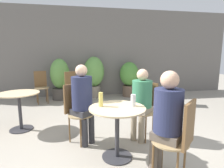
{
  "coord_description": "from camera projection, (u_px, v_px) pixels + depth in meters",
  "views": [
    {
      "loc": [
        -0.53,
        -2.02,
        1.4
      ],
      "look_at": [
        -0.07,
        0.58,
        0.97
      ],
      "focal_mm": 28.0,
      "sensor_mm": 36.0,
      "label": 1
    }
  ],
  "objects": [
    {
      "name": "seated_person_2",
      "position": [
        83.0,
        97.0,
        2.72
      ],
      "size": [
        0.41,
        0.41,
        1.26
      ],
      "rotation": [
        0.0,
        0.0,
        0.73
      ],
      "color": "#2D2D33",
      "rests_on": "ground_plane"
    },
    {
      "name": "cafe_table_far",
      "position": [
        19.0,
        102.0,
        3.25
      ],
      "size": [
        0.73,
        0.73,
        0.72
      ],
      "color": "#2D2D33",
      "rests_on": "ground_plane"
    },
    {
      "name": "seated_person_0",
      "position": [
        167.0,
        116.0,
        1.91
      ],
      "size": [
        0.4,
        0.4,
        1.24
      ],
      "rotation": [
        0.0,
        0.0,
        3.88
      ],
      "color": "brown",
      "rests_on": "ground_plane"
    },
    {
      "name": "beer_glass_1",
      "position": [
        101.0,
        99.0,
        2.35
      ],
      "size": [
        0.06,
        0.06,
        0.19
      ],
      "color": "#DBC65B",
      "rests_on": "cafe_table_near"
    },
    {
      "name": "ground_plane",
      "position": [
        125.0,
        164.0,
        2.28
      ],
      "size": [
        20.0,
        20.0,
        0.0
      ],
      "primitive_type": "plane",
      "color": "gray"
    },
    {
      "name": "seated_person_1",
      "position": [
        141.0,
        98.0,
        2.84
      ],
      "size": [
        0.41,
        0.41,
        1.19
      ],
      "rotation": [
        0.0,
        0.0,
        -0.84
      ],
      "color": "gray",
      "rests_on": "ground_plane"
    },
    {
      "name": "beer_glass_0",
      "position": [
        133.0,
        100.0,
        2.37
      ],
      "size": [
        0.07,
        0.07,
        0.16
      ],
      "color": "silver",
      "rests_on": "cafe_table_near"
    },
    {
      "name": "potted_plant_1",
      "position": [
        94.0,
        74.0,
        5.86
      ],
      "size": [
        0.68,
        0.68,
        1.36
      ],
      "color": "slate",
      "rests_on": "ground_plane"
    },
    {
      "name": "bistro_chair_0",
      "position": [
        180.0,
        135.0,
        1.85
      ],
      "size": [
        0.47,
        0.47,
        0.94
      ],
      "rotation": [
        0.0,
        0.0,
        -2.41
      ],
      "color": "#997F56",
      "rests_on": "ground_plane"
    },
    {
      "name": "potted_plant_0",
      "position": [
        60.0,
        78.0,
        5.56
      ],
      "size": [
        0.59,
        0.59,
        1.3
      ],
      "color": "#47423D",
      "rests_on": "ground_plane"
    },
    {
      "name": "bistro_chair_4",
      "position": [
        41.0,
        84.0,
        5.17
      ],
      "size": [
        0.43,
        0.45,
        0.94
      ],
      "rotation": [
        0.0,
        0.0,
        0.34
      ],
      "color": "#997F56",
      "rests_on": "ground_plane"
    },
    {
      "name": "bistro_chair_1",
      "position": [
        145.0,
        105.0,
        2.98
      ],
      "size": [
        0.47,
        0.47,
        0.94
      ],
      "rotation": [
        0.0,
        0.0,
        -0.84
      ],
      "color": "#997F56",
      "rests_on": "ground_plane"
    },
    {
      "name": "bistro_chair_2",
      "position": [
        77.0,
        107.0,
        2.84
      ],
      "size": [
        0.47,
        0.47,
        0.94
      ],
      "rotation": [
        0.0,
        0.0,
        0.73
      ],
      "color": "#997F56",
      "rests_on": "ground_plane"
    },
    {
      "name": "storefront_wall",
      "position": [
        96.0,
        53.0,
        6.1
      ],
      "size": [
        10.0,
        0.06,
        3.0
      ],
      "color": "slate",
      "rests_on": "ground_plane"
    },
    {
      "name": "potted_plant_2",
      "position": [
        129.0,
        77.0,
        5.98
      ],
      "size": [
        0.64,
        0.64,
        1.18
      ],
      "color": "brown",
      "rests_on": "ground_plane"
    },
    {
      "name": "cafe_table_near",
      "position": [
        117.0,
        120.0,
        2.35
      ],
      "size": [
        0.76,
        0.76,
        0.72
      ],
      "color": "#2D2D33",
      "rests_on": "ground_plane"
    },
    {
      "name": "bistro_chair_3",
      "position": [
        72.0,
        85.0,
        5.02
      ],
      "size": [
        0.46,
        0.47,
        0.94
      ],
      "rotation": [
        0.0,
        0.0,
        0.57
      ],
      "color": "#997F56",
      "rests_on": "ground_plane"
    },
    {
      "name": "bistro_chair_5",
      "position": [
        166.0,
        85.0,
        4.97
      ],
      "size": [
        0.46,
        0.45,
        0.94
      ],
      "rotation": [
        0.0,
        0.0,
        4.23
      ],
      "color": "#997F56",
      "rests_on": "ground_plane"
    }
  ]
}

